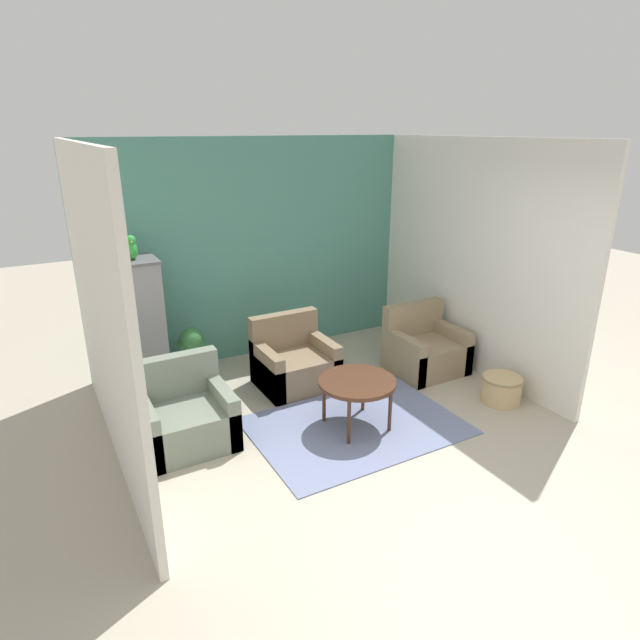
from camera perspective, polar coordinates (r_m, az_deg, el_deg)
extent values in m
plane|color=#B2A893|center=(4.70, 10.06, -16.93)|extent=(20.00, 20.00, 0.00)
cube|color=#4C897A|center=(6.76, -6.86, 7.40)|extent=(4.18, 0.06, 2.70)
cube|color=silver|center=(4.71, -22.42, 0.50)|extent=(0.06, 3.23, 2.70)
cube|color=silver|center=(6.53, 16.07, 6.34)|extent=(0.06, 3.23, 2.70)
cube|color=slate|center=(5.41, 3.85, -11.19)|extent=(2.01, 1.43, 0.01)
cylinder|color=#472819|center=(5.18, 3.98, -6.62)|extent=(0.75, 0.75, 0.04)
cylinder|color=#472819|center=(5.02, 3.10, -10.84)|extent=(0.04, 0.04, 0.47)
cylinder|color=#472819|center=(5.25, 7.48, -9.50)|extent=(0.04, 0.04, 0.47)
cylinder|color=#472819|center=(5.36, 0.43, -8.63)|extent=(0.04, 0.04, 0.47)
cylinder|color=#472819|center=(5.58, 4.63, -7.49)|extent=(0.04, 0.04, 0.47)
cube|color=slate|center=(5.19, -14.04, -10.92)|extent=(0.82, 0.73, 0.38)
cube|color=slate|center=(5.26, -15.27, -5.72)|extent=(0.82, 0.14, 0.41)
cube|color=slate|center=(5.09, -17.98, -11.02)|extent=(0.12, 0.73, 0.52)
cube|color=slate|center=(5.23, -10.35, -9.43)|extent=(0.12, 0.73, 0.52)
cube|color=#8E7A5B|center=(6.58, 11.26, -3.83)|extent=(0.82, 0.73, 0.38)
cube|color=#8E7A5B|center=(6.65, 9.87, 0.17)|extent=(0.82, 0.14, 0.41)
cube|color=#8E7A5B|center=(6.35, 8.86, -3.89)|extent=(0.12, 0.73, 0.52)
cube|color=#8E7A5B|center=(6.78, 13.59, -2.65)|extent=(0.12, 0.73, 0.52)
cube|color=#7A664C|center=(6.10, -2.62, -5.39)|extent=(0.82, 0.73, 0.38)
cube|color=#7A664C|center=(6.19, -3.89, -1.06)|extent=(0.82, 0.14, 0.41)
cube|color=#7A664C|center=(5.94, -5.68, -5.45)|extent=(0.12, 0.73, 0.52)
cube|color=#7A664C|center=(6.22, 0.28, -4.13)|extent=(0.12, 0.73, 0.52)
cube|color=#555559|center=(6.32, -17.86, -6.80)|extent=(0.55, 0.55, 0.12)
cube|color=gray|center=(6.04, -18.60, -0.48)|extent=(0.46, 0.46, 1.37)
cube|color=#555559|center=(5.85, -19.35, 5.97)|extent=(0.48, 0.48, 0.03)
ellipsoid|color=green|center=(5.82, -19.47, 7.03)|extent=(0.12, 0.15, 0.19)
sphere|color=green|center=(5.78, -19.56, 8.03)|extent=(0.10, 0.10, 0.10)
cone|color=gold|center=(5.74, -19.47, 7.88)|extent=(0.05, 0.05, 0.05)
cone|color=green|center=(5.89, -19.57, 6.97)|extent=(0.06, 0.12, 0.16)
cylinder|color=beige|center=(6.46, -13.26, -5.42)|extent=(0.30, 0.30, 0.18)
cylinder|color=brown|center=(6.38, -13.40, -3.77)|extent=(0.04, 0.04, 0.22)
sphere|color=#337038|center=(6.30, -13.55, -2.05)|extent=(0.28, 0.28, 0.28)
sphere|color=#337038|center=(6.32, -14.25, -2.49)|extent=(0.17, 0.17, 0.17)
sphere|color=#337038|center=(6.31, -12.87, -2.29)|extent=(0.15, 0.15, 0.15)
cylinder|color=tan|center=(6.09, 18.79, -7.02)|extent=(0.41, 0.41, 0.29)
cylinder|color=#957E57|center=(6.04, 18.93, -5.88)|extent=(0.43, 0.43, 0.02)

